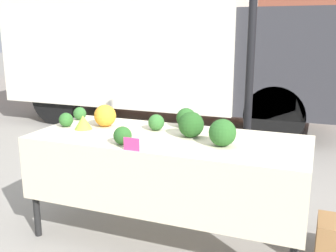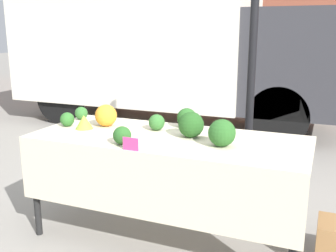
% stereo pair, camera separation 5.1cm
% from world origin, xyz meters
% --- Properties ---
extents(ground_plane, '(40.00, 40.00, 0.00)m').
position_xyz_m(ground_plane, '(0.00, 0.00, 0.00)').
color(ground_plane, gray).
extents(tent_pole, '(0.07, 0.07, 2.65)m').
position_xyz_m(tent_pole, '(0.43, 0.85, 1.33)').
color(tent_pole, black).
rests_on(tent_pole, ground_plane).
extents(parked_truck, '(5.36, 1.84, 2.43)m').
position_xyz_m(parked_truck, '(-1.55, 3.60, 1.32)').
color(parked_truck, silver).
rests_on(parked_truck, ground_plane).
extents(market_table, '(2.02, 0.84, 0.80)m').
position_xyz_m(market_table, '(0.00, -0.06, 0.71)').
color(market_table, beige).
rests_on(market_table, ground_plane).
extents(orange_cauliflower, '(0.18, 0.18, 0.18)m').
position_xyz_m(orange_cauliflower, '(-0.59, 0.11, 0.89)').
color(orange_cauliflower, orange).
rests_on(orange_cauliflower, market_table).
extents(romanesco_head, '(0.14, 0.14, 0.11)m').
position_xyz_m(romanesco_head, '(-0.70, -0.03, 0.86)').
color(romanesco_head, '#93B238').
rests_on(romanesco_head, market_table).
extents(broccoli_head_0, '(0.11, 0.11, 0.11)m').
position_xyz_m(broccoli_head_0, '(-0.88, -0.01, 0.86)').
color(broccoli_head_0, '#2D6628').
rests_on(broccoli_head_0, market_table).
extents(broccoli_head_1, '(0.16, 0.16, 0.16)m').
position_xyz_m(broccoli_head_1, '(0.04, 0.31, 0.88)').
color(broccoli_head_1, '#285B23').
rests_on(broccoli_head_1, market_table).
extents(broccoli_head_2, '(0.13, 0.13, 0.13)m').
position_xyz_m(broccoli_head_2, '(-0.15, 0.14, 0.87)').
color(broccoli_head_2, '#336B2D').
rests_on(broccoli_head_2, market_table).
extents(broccoli_head_3, '(0.19, 0.19, 0.19)m').
position_xyz_m(broccoli_head_3, '(0.43, -0.09, 0.90)').
color(broccoli_head_3, '#285B23').
rests_on(broccoli_head_3, market_table).
extents(broccoli_head_4, '(0.11, 0.11, 0.11)m').
position_xyz_m(broccoli_head_4, '(-0.92, 0.24, 0.86)').
color(broccoli_head_4, '#336B2D').
rests_on(broccoli_head_4, market_table).
extents(broccoli_head_5, '(0.13, 0.13, 0.13)m').
position_xyz_m(broccoli_head_5, '(-0.21, -0.30, 0.87)').
color(broccoli_head_5, '#285B23').
rests_on(broccoli_head_5, market_table).
extents(broccoli_head_6, '(0.19, 0.19, 0.19)m').
position_xyz_m(broccoli_head_6, '(0.16, 0.05, 0.90)').
color(broccoli_head_6, '#23511E').
rests_on(broccoli_head_6, market_table).
extents(price_sign, '(0.11, 0.01, 0.09)m').
position_xyz_m(price_sign, '(-0.10, -0.41, 0.85)').
color(price_sign, '#E53D84').
rests_on(price_sign, market_table).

